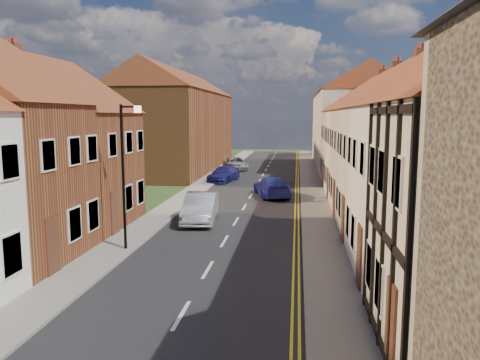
{
  "coord_description": "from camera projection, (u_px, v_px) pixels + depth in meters",
  "views": [
    {
      "loc": [
        3.21,
        1.61,
        5.68
      ],
      "look_at": [
        0.2,
        26.18,
        2.25
      ],
      "focal_mm": 35.0,
      "sensor_mm": 36.0,
      "label": 1
    }
  ],
  "objects": [
    {
      "name": "block_right_far",
      "position": [
        353.0,
        119.0,
        51.81
      ],
      "size": [
        8.3,
        24.2,
        10.5
      ],
      "color": "white",
      "rests_on": "ground"
    },
    {
      "name": "cottage_r_cream_far",
      "position": [
        375.0,
        131.0,
        36.88
      ],
      "size": [
        8.3,
        6.0,
        9.0
      ],
      "color": "#FFD7C9",
      "rests_on": "ground"
    },
    {
      "name": "car_far_b",
      "position": [
        272.0,
        187.0,
        32.73
      ],
      "size": [
        3.19,
        5.23,
        1.42
      ],
      "primitive_type": "imported",
      "rotation": [
        0.0,
        0.0,
        3.41
      ],
      "color": "navy",
      "rests_on": "ground"
    },
    {
      "name": "lamppost",
      "position": [
        125.0,
        168.0,
        19.22
      ],
      "size": [
        0.88,
        0.15,
        6.0
      ],
      "color": "black",
      "rests_on": "pavement_left"
    },
    {
      "name": "cottage_l_pink",
      "position": [
        47.0,
        141.0,
        23.55
      ],
      "size": [
        8.3,
        6.3,
        8.8
      ],
      "color": "brown",
      "rests_on": "ground"
    },
    {
      "name": "car_distant",
      "position": [
        235.0,
        164.0,
        49.04
      ],
      "size": [
        3.49,
        5.18,
        1.32
      ],
      "primitive_type": "imported",
      "rotation": [
        0.0,
        0.0,
        0.3
      ],
      "color": "#AEB1B6",
      "rests_on": "ground"
    },
    {
      "name": "cottage_r_pink",
      "position": [
        406.0,
        137.0,
        26.26
      ],
      "size": [
        8.3,
        6.0,
        9.0
      ],
      "color": "#FFD7C9",
      "rests_on": "ground"
    },
    {
      "name": "pavement_right",
      "position": [
        316.0,
        208.0,
        28.54
      ],
      "size": [
        1.8,
        90.0,
        0.12
      ],
      "primitive_type": "cube",
      "color": "slate",
      "rests_on": "ground"
    },
    {
      "name": "road",
      "position": [
        244.0,
        207.0,
        29.08
      ],
      "size": [
        7.0,
        90.0,
        0.02
      ],
      "primitive_type": "cube",
      "color": "black",
      "rests_on": "ground"
    },
    {
      "name": "cottage_r_cream_mid",
      "position": [
        434.0,
        142.0,
        20.95
      ],
      "size": [
        8.3,
        5.2,
        9.0
      ],
      "color": "white",
      "rests_on": "ground"
    },
    {
      "name": "car_mid",
      "position": [
        201.0,
        208.0,
        25.07
      ],
      "size": [
        2.02,
        4.76,
        1.53
      ],
      "primitive_type": "imported",
      "rotation": [
        0.0,
        0.0,
        0.09
      ],
      "color": "#B4B8BC",
      "rests_on": "ground"
    },
    {
      "name": "block_left_far",
      "position": [
        178.0,
        119.0,
        49.14
      ],
      "size": [
        8.3,
        24.2,
        10.5
      ],
      "color": "brown",
      "rests_on": "ground"
    },
    {
      "name": "pavement_left",
      "position": [
        175.0,
        205.0,
        29.6
      ],
      "size": [
        1.8,
        90.0,
        0.12
      ],
      "primitive_type": "cube",
      "color": "slate",
      "rests_on": "ground"
    },
    {
      "name": "cottage_r_white_far",
      "position": [
        388.0,
        133.0,
        31.57
      ],
      "size": [
        8.3,
        5.2,
        9.0
      ],
      "color": "white",
      "rests_on": "ground"
    },
    {
      "name": "car_far",
      "position": [
        224.0,
        174.0,
        40.34
      ],
      "size": [
        2.63,
        4.76,
        1.31
      ],
      "primitive_type": "imported",
      "rotation": [
        0.0,
        0.0,
        -0.19
      ],
      "color": "navy",
      "rests_on": "ground"
    },
    {
      "name": "cottage_r_white_near",
      "position": [
        480.0,
        152.0,
        15.64
      ],
      "size": [
        8.3,
        6.0,
        9.0
      ],
      "color": "white",
      "rests_on": "ground"
    }
  ]
}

